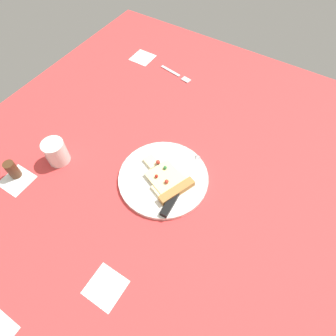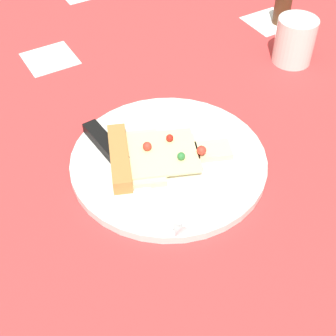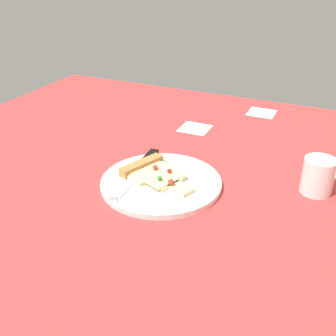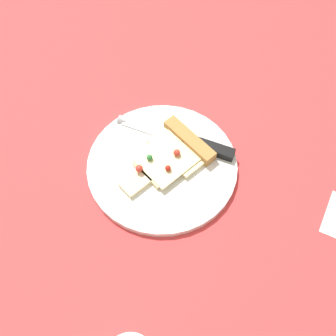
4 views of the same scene
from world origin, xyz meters
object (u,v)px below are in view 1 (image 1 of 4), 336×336
at_px(plate, 163,178).
at_px(fork, 177,74).
at_px(pizza_slice, 168,181).
at_px(pepper_shaker, 12,170).
at_px(drinking_glass, 56,152).
at_px(knife, 178,190).

height_order(plate, fork, plate).
xyz_separation_m(pizza_slice, pepper_shaker, (0.43, 0.23, 0.01)).
relative_size(pizza_slice, drinking_glass, 2.30).
relative_size(pizza_slice, knife, 0.79).
bearing_deg(knife, plate, 159.16).
xyz_separation_m(knife, fork, (0.29, -0.48, -0.01)).
height_order(knife, fork, knife).
height_order(knife, drinking_glass, drinking_glass).
distance_m(knife, pepper_shaker, 0.52).
height_order(pizza_slice, fork, pizza_slice).
relative_size(plate, fork, 1.84).
height_order(drinking_glass, fork, drinking_glass).
height_order(knife, pepper_shaker, pepper_shaker).
xyz_separation_m(drinking_glass, pepper_shaker, (0.07, 0.12, -0.01)).
bearing_deg(fork, plate, 35.82).
bearing_deg(pepper_shaker, knife, -155.28).
bearing_deg(fork, knife, 40.90).
bearing_deg(pepper_shaker, plate, -149.77).
bearing_deg(plate, drinking_glass, 19.56).
xyz_separation_m(plate, drinking_glass, (0.33, 0.12, 0.04)).
distance_m(knife, fork, 0.56).
bearing_deg(drinking_glass, plate, -160.44).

